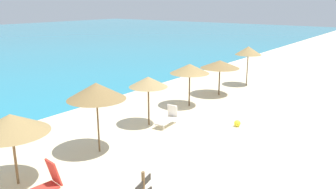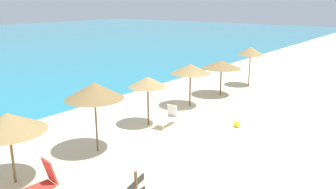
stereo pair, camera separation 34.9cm
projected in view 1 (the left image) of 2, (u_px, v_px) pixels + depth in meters
ground_plane at (209, 123)px, 17.96m from camera, size 160.00×160.00×0.00m
beach_umbrella_0 at (11, 124)px, 11.39m from camera, size 2.53×2.53×2.56m
beach_umbrella_1 at (96, 91)px, 13.84m from camera, size 2.42×2.42×3.00m
beach_umbrella_2 at (148, 82)px, 17.08m from camera, size 1.96×1.96×2.55m
beach_umbrella_3 at (190, 69)px, 20.26m from camera, size 2.35×2.35×2.61m
beach_umbrella_4 at (220, 64)px, 22.84m from camera, size 2.61×2.61×2.38m
beach_umbrella_5 at (248, 51)px, 25.43m from camera, size 1.95×1.95×2.96m
lounge_chair_0 at (168, 118)px, 17.58m from camera, size 1.50×0.70×0.96m
lounge_chair_1 at (44, 184)px, 10.89m from camera, size 1.37×0.72×1.25m
beach_ball at (237, 123)px, 17.40m from camera, size 0.34×0.34×0.34m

